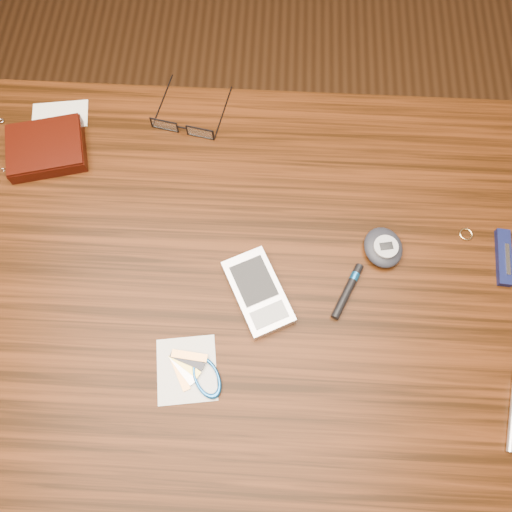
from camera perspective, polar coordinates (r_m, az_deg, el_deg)
The scene contains 10 objects.
ground at distance 1.49m, azimuth -2.22°, elevation -11.72°, with size 3.80×3.80×0.00m, color #472814.
desk at distance 0.86m, azimuth -3.79°, elevation -4.32°, with size 1.00×0.70×0.75m.
wallet_and_card at distance 0.92m, azimuth -22.83°, elevation 11.38°, with size 0.15×0.18×0.03m.
eyeglasses at distance 0.88m, azimuth -8.29°, elevation 14.49°, with size 0.13×0.13×0.02m.
gold_ring at distance 0.85m, azimuth 22.87°, elevation 2.31°, with size 0.02×0.02×0.00m, color #EFC379.
pda_phone at distance 0.74m, azimuth 0.22°, elevation -4.11°, with size 0.12×0.14×0.02m.
pedometer at distance 0.79m, azimuth 14.35°, elevation 0.96°, with size 0.07×0.08×0.03m.
notepad_keys at distance 0.73m, azimuth -6.82°, elevation -13.09°, with size 0.11×0.10×0.01m.
pocket_knife at distance 0.85m, azimuth 26.46°, elevation -0.13°, with size 0.03×0.09×0.01m.
black_blue_pen at distance 0.76m, azimuth 10.52°, elevation -3.76°, with size 0.05×0.09×0.01m.
Camera 1 is at (0.07, -0.25, 1.47)m, focal length 35.00 mm.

